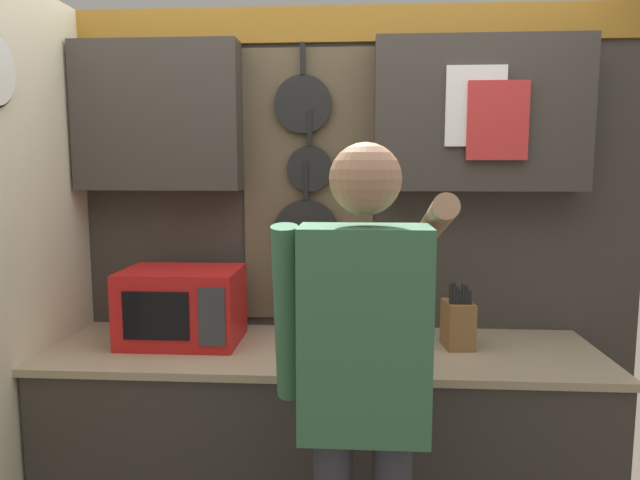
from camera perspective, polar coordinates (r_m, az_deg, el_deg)
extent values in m
cube|color=#38332D|center=(2.57, 0.26, -20.45)|extent=(2.22, 0.64, 0.86)
cube|color=tan|center=(2.40, 0.27, -11.02)|extent=(2.25, 0.67, 0.03)
cube|color=#38332D|center=(2.66, 0.71, -2.77)|extent=(2.82, 0.04, 2.32)
cube|color=#99661E|center=(2.66, 0.71, 20.77)|extent=(2.78, 0.02, 0.15)
cube|color=#38332D|center=(2.67, -15.87, 11.77)|extent=(0.73, 0.16, 0.64)
cube|color=#38332D|center=(2.58, 15.75, 11.95)|extent=(0.90, 0.16, 0.64)
cube|color=brown|center=(2.60, -1.17, 5.36)|extent=(0.59, 0.01, 1.22)
cylinder|color=black|center=(2.59, -1.72, 13.42)|extent=(0.26, 0.02, 0.26)
cube|color=black|center=(2.61, -1.75, 17.71)|extent=(0.02, 0.02, 0.14)
cylinder|color=black|center=(2.57, -1.03, 7.13)|extent=(0.20, 0.02, 0.20)
cube|color=black|center=(2.57, -1.05, 11.13)|extent=(0.02, 0.02, 0.15)
cylinder|color=black|center=(2.59, -1.40, 0.75)|extent=(0.30, 0.02, 0.30)
cube|color=black|center=(2.56, -1.43, 5.92)|extent=(0.02, 0.02, 0.17)
cylinder|color=#2D2D33|center=(2.64, -1.78, -5.80)|extent=(0.24, 0.02, 0.24)
cube|color=black|center=(2.60, -1.81, -1.62)|extent=(0.02, 0.02, 0.15)
cylinder|color=silver|center=(2.62, -3.83, -2.81)|extent=(0.01, 0.01, 0.22)
ellipsoid|color=silver|center=(2.65, -3.80, -5.48)|extent=(0.05, 0.01, 0.04)
cylinder|color=red|center=(2.61, -2.08, -2.88)|extent=(0.01, 0.01, 0.23)
ellipsoid|color=red|center=(2.64, -2.07, -5.59)|extent=(0.05, 0.01, 0.04)
cylinder|color=silver|center=(2.60, -0.32, -2.52)|extent=(0.01, 0.01, 0.19)
ellipsoid|color=silver|center=(2.62, -0.32, -4.83)|extent=(0.04, 0.01, 0.04)
cylinder|color=silver|center=(2.60, 1.45, -2.90)|extent=(0.01, 0.01, 0.22)
ellipsoid|color=silver|center=(2.63, 1.44, -5.62)|extent=(0.05, 0.01, 0.04)
cube|color=white|center=(2.48, 15.31, 12.79)|extent=(0.25, 0.02, 0.33)
cube|color=red|center=(2.49, 17.35, 11.34)|extent=(0.25, 0.02, 0.32)
cube|color=red|center=(2.50, -13.59, -6.39)|extent=(0.49, 0.34, 0.31)
cube|color=black|center=(2.35, -16.11, -7.32)|extent=(0.27, 0.01, 0.19)
cube|color=#333338|center=(2.29, -10.79, -7.57)|extent=(0.11, 0.01, 0.24)
cube|color=brown|center=(2.44, 13.62, -8.21)|extent=(0.13, 0.16, 0.19)
cylinder|color=black|center=(2.37, 12.96, -5.30)|extent=(0.02, 0.03, 0.08)
cylinder|color=black|center=(2.37, 13.26, -5.21)|extent=(0.02, 0.03, 0.09)
cylinder|color=black|center=(2.37, 13.56, -5.40)|extent=(0.02, 0.03, 0.07)
cylinder|color=black|center=(2.38, 13.85, -5.55)|extent=(0.02, 0.03, 0.06)
cylinder|color=black|center=(2.38, 14.16, -5.26)|extent=(0.02, 0.03, 0.08)
cylinder|color=black|center=(2.38, 14.46, -5.35)|extent=(0.02, 0.03, 0.07)
cylinder|color=black|center=(2.38, 14.75, -5.58)|extent=(0.02, 0.03, 0.05)
cylinder|color=white|center=(2.41, 2.49, -8.68)|extent=(0.11, 0.11, 0.15)
cylinder|color=red|center=(2.38, 2.87, -6.40)|extent=(0.04, 0.03, 0.23)
cylinder|color=tan|center=(2.38, 2.73, -5.79)|extent=(0.04, 0.05, 0.28)
cylinder|color=tan|center=(2.36, 2.69, -5.83)|extent=(0.06, 0.03, 0.28)
cylinder|color=silver|center=(2.35, 2.56, -5.89)|extent=(0.04, 0.04, 0.28)
cylinder|color=silver|center=(2.35, 2.05, -6.03)|extent=(0.02, 0.04, 0.27)
cylinder|color=black|center=(2.38, 2.51, -6.64)|extent=(0.02, 0.05, 0.21)
cylinder|color=silver|center=(2.38, 2.38, -6.40)|extent=(0.05, 0.02, 0.23)
cylinder|color=tan|center=(2.39, 2.73, -5.60)|extent=(0.03, 0.07, 0.28)
cube|color=#3D704C|center=(1.70, 4.42, -9.10)|extent=(0.38, 0.22, 0.62)
sphere|color=#A87A5B|center=(1.63, 4.57, 6.11)|extent=(0.21, 0.21, 0.21)
cylinder|color=#3D704C|center=(1.73, -3.29, -7.43)|extent=(0.08, 0.19, 0.56)
cylinder|color=#A87A5B|center=(1.93, 11.27, 1.56)|extent=(0.08, 0.56, 0.23)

